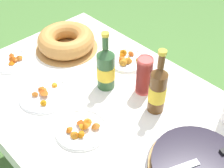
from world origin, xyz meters
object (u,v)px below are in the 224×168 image
(snack_plate_near, at_px, (11,61))
(snack_plate_far, at_px, (127,60))
(bundt_cake, at_px, (66,41))
(cider_bottle_green, at_px, (106,68))
(snack_plate_left, at_px, (44,94))
(serving_knife, at_px, (205,159))
(berry_tart, at_px, (197,167))
(cup_stack, at_px, (144,76))
(snack_plate_right, at_px, (82,129))
(cider_bottle_amber, at_px, (158,89))

(snack_plate_near, relative_size, snack_plate_far, 0.97)
(bundt_cake, bearing_deg, cider_bottle_green, -8.05)
(snack_plate_left, bearing_deg, snack_plate_near, 176.55)
(serving_knife, bearing_deg, berry_tart, 0.00)
(cup_stack, relative_size, snack_plate_left, 0.79)
(berry_tart, xyz_separation_m, serving_knife, (0.01, 0.03, 0.04))
(snack_plate_near, xyz_separation_m, snack_plate_left, (0.33, -0.02, -0.00))
(cup_stack, height_order, snack_plate_right, cup_stack)
(bundt_cake, relative_size, cider_bottle_amber, 1.08)
(snack_plate_near, distance_m, snack_plate_left, 0.33)
(cup_stack, xyz_separation_m, snack_plate_left, (-0.29, -0.36, -0.08))
(cup_stack, bearing_deg, snack_plate_far, 153.22)
(cider_bottle_amber, bearing_deg, cider_bottle_green, -168.49)
(snack_plate_right, height_order, snack_plate_far, same)
(bundt_cake, relative_size, snack_plate_far, 1.66)
(berry_tart, bearing_deg, snack_plate_far, 155.61)
(berry_tart, height_order, snack_plate_far, same)
(cider_bottle_amber, relative_size, snack_plate_near, 1.59)
(cider_bottle_amber, bearing_deg, cup_stack, 157.69)
(berry_tart, distance_m, serving_knife, 0.05)
(snack_plate_near, bearing_deg, cup_stack, 28.56)
(cider_bottle_green, bearing_deg, cider_bottle_amber, 11.51)
(berry_tart, bearing_deg, cup_stack, 156.81)
(cup_stack, height_order, cider_bottle_green, cider_bottle_green)
(cup_stack, relative_size, cider_bottle_green, 0.64)
(bundt_cake, height_order, cider_bottle_amber, cider_bottle_amber)
(bundt_cake, relative_size, snack_plate_right, 1.54)
(berry_tart, relative_size, snack_plate_near, 1.85)
(cider_bottle_amber, xyz_separation_m, snack_plate_left, (-0.40, -0.31, -0.11))
(cup_stack, relative_size, cider_bottle_amber, 0.60)
(cider_bottle_amber, height_order, snack_plate_far, cider_bottle_amber)
(cider_bottle_green, height_order, snack_plate_left, cider_bottle_green)
(cider_bottle_amber, xyz_separation_m, snack_plate_far, (-0.33, 0.15, -0.10))
(berry_tart, bearing_deg, bundt_cake, 171.94)
(cider_bottle_green, xyz_separation_m, snack_plate_far, (-0.06, 0.21, -0.09))
(snack_plate_far, bearing_deg, cider_bottle_green, -73.15)
(snack_plate_near, bearing_deg, cider_bottle_amber, 21.41)
(cider_bottle_amber, bearing_deg, snack_plate_near, -158.59)
(berry_tart, bearing_deg, snack_plate_right, -157.39)
(cider_bottle_green, xyz_separation_m, snack_plate_right, (0.14, -0.26, -0.10))
(snack_plate_left, relative_size, snack_plate_right, 1.08)
(cider_bottle_amber, height_order, snack_plate_near, cider_bottle_amber)
(cup_stack, bearing_deg, bundt_cake, -174.74)
(cup_stack, distance_m, cider_bottle_green, 0.18)
(cider_bottle_green, height_order, cider_bottle_amber, cider_bottle_amber)
(berry_tart, height_order, cup_stack, cup_stack)
(snack_plate_left, xyz_separation_m, snack_plate_right, (0.28, -0.01, 0.00))
(berry_tart, distance_m, cider_bottle_green, 0.58)
(berry_tart, bearing_deg, cider_bottle_green, 171.94)
(cider_bottle_green, distance_m, snack_plate_left, 0.31)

